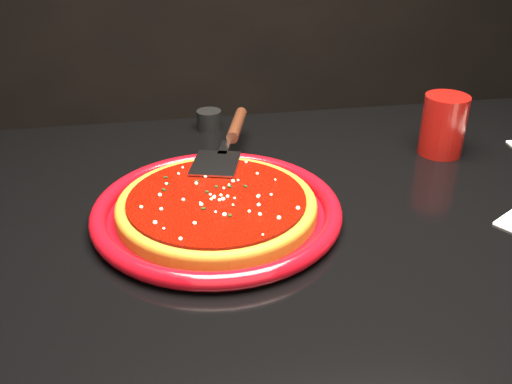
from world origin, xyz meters
TOP-DOWN VIEW (x-y plane):
  - plate at (-0.13, 0.01)m, footprint 0.38×0.38m
  - pizza_crust at (-0.13, 0.01)m, footprint 0.31×0.31m
  - pizza_crust_rim at (-0.13, 0.01)m, footprint 0.31×0.31m
  - pizza_sauce at (-0.13, 0.01)m, footprint 0.27×0.27m
  - parmesan_dusting at (-0.13, 0.01)m, footprint 0.24×0.24m
  - basil_flecks at (-0.13, 0.01)m, footprint 0.22×0.22m
  - pizza_server at (-0.09, 0.18)m, footprint 0.16×0.30m
  - cup at (0.27, 0.16)m, footprint 0.10×0.10m
  - ramekin at (-0.11, 0.34)m, footprint 0.06×0.06m

SIDE VIEW (x-z plane):
  - plate at x=-0.13m, z-range 0.75..0.78m
  - pizza_crust at x=-0.13m, z-range 0.76..0.77m
  - ramekin at x=-0.11m, z-range 0.75..0.79m
  - pizza_crust_rim at x=-0.13m, z-range 0.76..0.78m
  - pizza_sauce at x=-0.13m, z-range 0.77..0.78m
  - basil_flecks at x=-0.13m, z-range 0.78..0.79m
  - parmesan_dusting at x=-0.13m, z-range 0.78..0.79m
  - pizza_server at x=-0.09m, z-range 0.78..0.80m
  - cup at x=0.27m, z-range 0.75..0.85m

